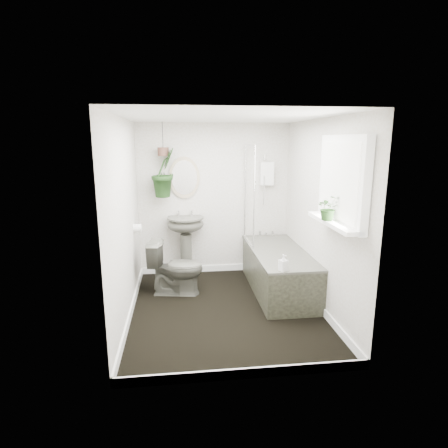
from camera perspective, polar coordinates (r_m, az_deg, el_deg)
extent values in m
cube|color=black|center=(4.76, 0.22, -12.94)|extent=(2.30, 2.80, 0.02)
cube|color=white|center=(4.30, 0.25, 16.15)|extent=(2.30, 2.80, 0.02)
cube|color=silver|center=(5.77, -1.51, 3.71)|extent=(2.30, 0.02, 2.30)
cube|color=silver|center=(3.04, 3.56, -4.61)|extent=(2.30, 0.02, 2.30)
cube|color=silver|center=(4.40, -14.93, 0.44)|extent=(0.02, 2.80, 2.30)
cube|color=silver|center=(4.67, 14.50, 1.17)|extent=(0.02, 2.80, 2.30)
cube|color=white|center=(4.74, 0.22, -12.29)|extent=(2.30, 2.80, 0.10)
cube|color=white|center=(5.78, 6.53, 7.65)|extent=(0.20, 0.10, 0.35)
ellipsoid|color=tan|center=(5.66, -6.07, 7.05)|extent=(0.46, 0.03, 0.62)
cylinder|color=black|center=(5.67, -10.11, 5.91)|extent=(0.04, 0.04, 0.22)
cylinder|color=white|center=(5.12, -13.07, -0.62)|extent=(0.11, 0.11, 0.11)
cube|color=white|center=(3.93, 17.63, 6.25)|extent=(0.08, 1.00, 0.90)
cube|color=white|center=(3.97, 16.31, 0.24)|extent=(0.18, 1.00, 0.04)
cube|color=white|center=(3.91, 17.03, 6.26)|extent=(0.01, 0.86, 0.76)
imported|color=#494941|center=(5.13, -7.31, -6.59)|extent=(0.77, 0.52, 0.73)
imported|color=black|center=(3.94, 15.64, 2.42)|extent=(0.24, 0.21, 0.26)
imported|color=black|center=(5.53, -9.14, 7.77)|extent=(0.48, 0.50, 0.71)
imported|color=#363333|center=(4.36, 9.06, -5.85)|extent=(0.11, 0.11, 0.19)
cylinder|color=#513328|center=(5.52, -9.25, 10.83)|extent=(0.16, 0.16, 0.12)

